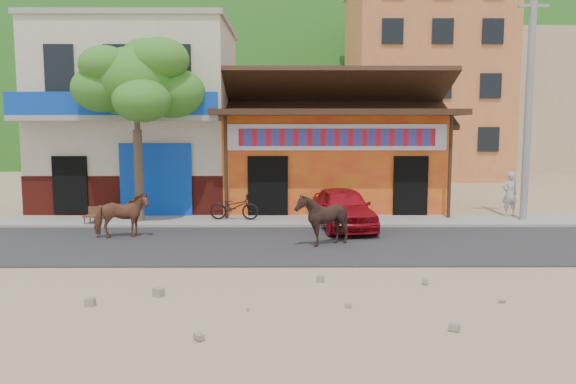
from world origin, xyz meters
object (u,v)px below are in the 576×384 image
at_px(utility_pole, 529,99).
at_px(cow_tan, 121,215).
at_px(scooter, 234,207).
at_px(cafe_chair_right, 92,208).
at_px(tree, 137,130).
at_px(cafe_chair_left, 100,207).
at_px(cow_dark, 322,219).
at_px(pedestrian, 510,194).
at_px(red_car, 343,208).

xyz_separation_m(utility_pole, cow_tan, (-12.69, -2.65, -3.43)).
distance_m(scooter, cafe_chair_right, 4.56).
xyz_separation_m(tree, cafe_chair_left, (-1.43, 0.39, -2.60)).
relative_size(cow_tan, cafe_chair_left, 1.90).
distance_m(cow_dark, pedestrian, 8.12).
bearing_deg(cafe_chair_left, cow_tan, -45.13).
bearing_deg(scooter, cafe_chair_right, 103.27).
bearing_deg(pedestrian, cafe_chair_right, -2.46).
xyz_separation_m(utility_pole, cafe_chair_right, (-14.20, -0.70, -3.51)).
distance_m(tree, cafe_chair_left, 2.99).
bearing_deg(cow_dark, cafe_chair_left, -105.18).
bearing_deg(cow_tan, red_car, -93.34).
relative_size(utility_pole, red_car, 2.10).
bearing_deg(cow_dark, red_car, 175.23).
distance_m(cow_dark, cafe_chair_left, 8.21).
relative_size(cow_dark, cafe_chair_right, 1.47).
bearing_deg(cafe_chair_right, cow_tan, -43.69).
xyz_separation_m(pedestrian, cafe_chair_right, (-14.00, -1.40, -0.29)).
bearing_deg(cafe_chair_left, cow_dark, -11.94).
bearing_deg(pedestrian, cafe_chair_left, -6.08).
height_order(cow_tan, scooter, cow_tan).
bearing_deg(cow_dark, tree, -108.03).
bearing_deg(red_car, pedestrian, 9.76).
distance_m(pedestrian, cafe_chair_right, 14.07).
bearing_deg(red_car, utility_pole, 3.14).
height_order(cafe_chair_left, cafe_chair_right, cafe_chair_right).
distance_m(cow_tan, cafe_chair_right, 2.46).
bearing_deg(pedestrian, utility_pole, 97.78).
distance_m(tree, utility_pole, 12.84).
distance_m(cow_tan, scooter, 4.01).
bearing_deg(tree, red_car, -8.60).
xyz_separation_m(red_car, scooter, (-3.51, 1.21, -0.14)).
bearing_deg(tree, pedestrian, 4.09).
bearing_deg(utility_pole, cafe_chair_right, -177.18).
relative_size(tree, scooter, 3.66).
height_order(scooter, pedestrian, pedestrian).
bearing_deg(cafe_chair_right, red_car, 5.06).
xyz_separation_m(red_car, pedestrian, (5.99, 1.90, 0.20)).
relative_size(tree, cafe_chair_right, 6.17).
relative_size(red_car, pedestrian, 2.47).
xyz_separation_m(utility_pole, scooter, (-9.70, 0.01, -3.57)).
xyz_separation_m(cow_tan, cafe_chair_right, (-1.51, 1.95, -0.08)).
relative_size(tree, utility_pole, 0.75).
distance_m(red_car, cafe_chair_right, 8.03).
xyz_separation_m(pedestrian, cafe_chair_left, (-14.03, -0.51, -0.37)).
bearing_deg(scooter, red_car, -104.70).
bearing_deg(cow_dark, scooter, -130.94).
height_order(cow_dark, scooter, cow_dark).
xyz_separation_m(cow_tan, scooter, (2.99, 2.66, -0.13)).
bearing_deg(cow_dark, cow_tan, -87.41).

